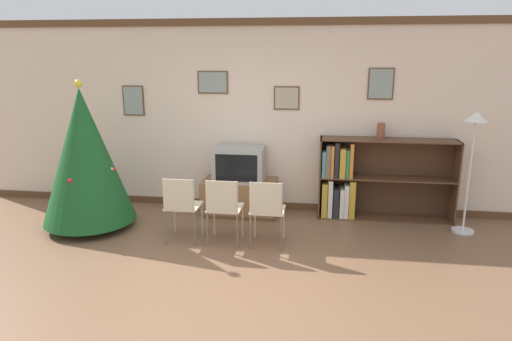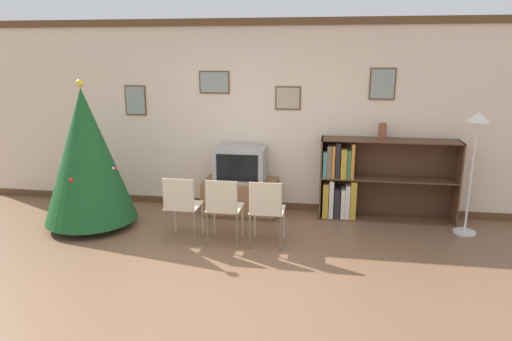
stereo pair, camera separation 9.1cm
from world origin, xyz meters
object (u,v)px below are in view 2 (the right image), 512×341
(folding_chair_left, at_px, (181,205))
(bookshelf, at_px, (361,181))
(television, at_px, (240,164))
(christmas_tree, at_px, (87,156))
(vase, at_px, (382,131))
(standing_lamp, at_px, (475,142))
(tv_console, at_px, (241,197))
(folding_chair_right, at_px, (266,209))
(folding_chair_center, at_px, (223,207))

(folding_chair_left, bearing_deg, bookshelf, 28.59)
(television, height_order, bookshelf, bookshelf)
(television, bearing_deg, christmas_tree, -157.74)
(christmas_tree, distance_m, vase, 3.90)
(bookshelf, xyz_separation_m, vase, (0.24, 0.04, 0.70))
(christmas_tree, bearing_deg, standing_lamp, 5.86)
(tv_console, height_order, television, television)
(folding_chair_right, bearing_deg, television, 115.47)
(tv_console, relative_size, standing_lamp, 0.67)
(tv_console, relative_size, folding_chair_center, 1.26)
(bookshelf, relative_size, standing_lamp, 1.17)
(folding_chair_left, height_order, vase, vase)
(folding_chair_right, relative_size, vase, 3.80)
(christmas_tree, distance_m, folding_chair_left, 1.47)
(tv_console, xyz_separation_m, folding_chair_center, (0.00, -1.09, 0.22))
(television, bearing_deg, bookshelf, 3.72)
(standing_lamp, bearing_deg, bookshelf, 163.83)
(standing_lamp, bearing_deg, folding_chair_center, -164.63)
(tv_console, distance_m, folding_chair_center, 1.11)
(christmas_tree, xyz_separation_m, folding_chair_right, (2.38, -0.32, -0.49))
(television, xyz_separation_m, bookshelf, (1.67, 0.11, -0.21))
(vase, bearing_deg, christmas_tree, -166.47)
(television, distance_m, standing_lamp, 3.02)
(folding_chair_left, bearing_deg, vase, 26.85)
(folding_chair_center, relative_size, vase, 3.80)
(vase, bearing_deg, television, -175.67)
(folding_chair_right, bearing_deg, standing_lamp, 18.40)
(bookshelf, bearing_deg, christmas_tree, -166.15)
(christmas_tree, relative_size, folding_chair_left, 2.35)
(television, relative_size, folding_chair_left, 0.85)
(folding_chair_center, bearing_deg, folding_chair_left, 180.00)
(television, xyz_separation_m, folding_chair_center, (0.00, -1.08, -0.26))
(christmas_tree, relative_size, standing_lamp, 1.24)
(bookshelf, bearing_deg, folding_chair_center, -144.50)
(christmas_tree, bearing_deg, folding_chair_left, -13.33)
(tv_console, xyz_separation_m, vase, (1.91, 0.14, 0.98))
(folding_chair_left, relative_size, folding_chair_right, 1.00)
(folding_chair_left, xyz_separation_m, vase, (2.43, 1.23, 0.76))
(folding_chair_right, distance_m, standing_lamp, 2.68)
(television, bearing_deg, folding_chair_right, -64.53)
(vase, distance_m, standing_lamp, 1.14)
(television, distance_m, folding_chair_right, 1.23)
(television, relative_size, folding_chair_center, 0.85)
(bookshelf, height_order, standing_lamp, standing_lamp)
(vase, bearing_deg, standing_lamp, -21.26)
(folding_chair_center, bearing_deg, television, 90.00)
(christmas_tree, xyz_separation_m, folding_chair_center, (1.87, -0.32, -0.49))
(folding_chair_right, bearing_deg, folding_chair_left, 180.00)
(standing_lamp, bearing_deg, vase, 158.74)
(christmas_tree, relative_size, folding_chair_center, 2.35)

